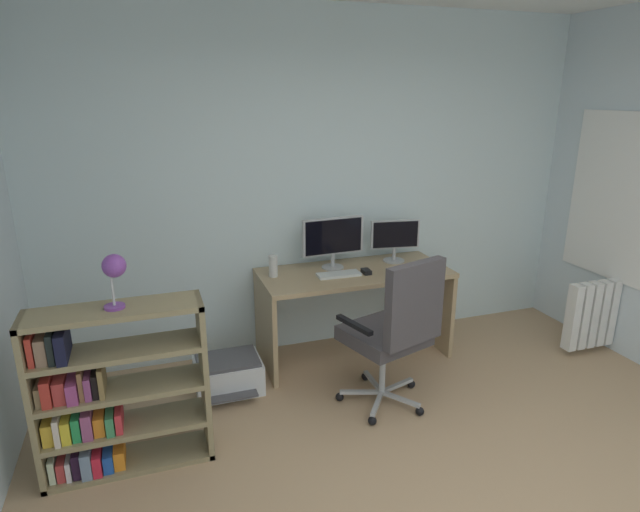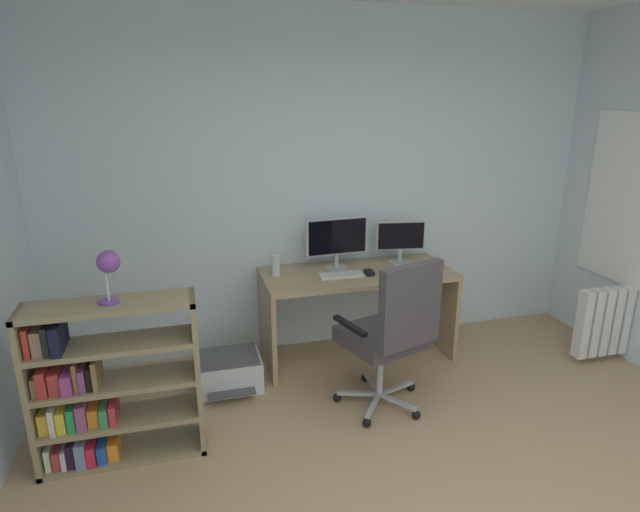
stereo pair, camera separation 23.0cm
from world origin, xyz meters
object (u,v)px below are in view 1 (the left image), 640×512
Objects in this scene: desk_lamp at (114,270)px; printer at (228,374)px; monitor_main at (333,238)px; office_chair at (395,327)px; computer_mouse at (366,271)px; keyboard at (339,274)px; monitor_secondary at (395,237)px; desk at (354,293)px; bookshelf at (105,397)px; radiator at (605,312)px; desktop_speaker at (273,266)px.

printer is (0.65, 0.62, -1.09)m from desk_lamp.
office_chair is (0.10, -0.94, -0.38)m from monitor_main.
computer_mouse is 2.00m from desk_lamp.
desk_lamp reaches higher than keyboard.
office_chair is 1.80m from desk_lamp.
keyboard is 1.81m from desk_lamp.
printer is at bearing -167.09° from monitor_secondary.
desk is 5.05× the size of desk_lamp.
office_chair reaches higher than monitor_secondary.
bookshelf is at bearing -141.32° from printer.
keyboard is 0.34× the size of bookshelf.
desk is 3.18× the size of printer.
radiator reaches higher than printer.
radiator is at bearing -24.08° from monitor_secondary.
desk is at bearing 24.32° from bookshelf.
desk is 0.71m from desktop_speaker.
monitor_main is 1.08× the size of printer.
desk_lamp is 3.88m from radiator.
radiator is (2.18, -0.73, -0.65)m from monitor_main.
printer is at bearing -171.30° from computer_mouse.
monitor_main reaches higher than desk.
desk is 15.24× the size of computer_mouse.
bookshelf is at bearing -154.23° from keyboard.
desk is 0.24m from computer_mouse.
desktop_speaker is 0.88m from printer.
computer_mouse is 0.33× the size of desk_lamp.
computer_mouse is (-0.35, -0.22, -0.20)m from monitor_secondary.
monitor_main is at bearing 138.42° from desk.
monitor_secondary reaches higher than desk.
radiator is (2.04, -0.60, -0.21)m from desk.
bookshelf is at bearing -179.65° from desk_lamp.
desk is 0.59m from monitor_secondary.
printer is (-1.14, -0.13, -0.64)m from computer_mouse.
office_chair is at bearing -92.86° from desk.
desk is 1.18m from printer.
computer_mouse is at bearing 22.66° from desk_lamp.
desktop_speaker is at bearing 40.27° from desk_lamp.
desktop_speaker is (-0.71, 0.17, 0.07)m from computer_mouse.
computer_mouse is 0.21× the size of printer.
desktop_speaker reaches higher than keyboard.
monitor_secondary is at bearing 155.92° from radiator.
radiator is at bearing 3.63° from desk_lamp.
office_chair is (-0.10, -0.73, -0.14)m from computer_mouse.
printer is (-0.94, -0.34, -0.87)m from monitor_main.
monitor_main is at bearing 96.10° from office_chair.
keyboard is 3.40× the size of computer_mouse.
desk is at bearing 11.31° from printer.
computer_mouse is at bearing -4.41° from keyboard.
computer_mouse is at bearing 81.83° from office_chair.
monitor_secondary is 2.43× the size of desktop_speaker.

